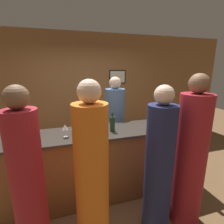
{
  "coord_description": "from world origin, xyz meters",
  "views": [
    {
      "loc": [
        -0.6,
        -2.37,
        1.98
      ],
      "look_at": [
        0.16,
        0.1,
        1.32
      ],
      "focal_mm": 28.0,
      "sensor_mm": 36.0,
      "label": 1
    }
  ],
  "objects": [
    {
      "name": "ground_plane",
      "position": [
        0.0,
        0.0,
        0.0
      ],
      "size": [
        14.0,
        14.0,
        0.0
      ],
      "primitive_type": "plane",
      "color": "brown"
    },
    {
      "name": "wine_glass_1",
      "position": [
        1.17,
        -0.19,
        1.19
      ],
      "size": [
        0.08,
        0.08,
        0.16
      ],
      "color": "silver",
      "rests_on": "bar_counter"
    },
    {
      "name": "wine_bottle_0",
      "position": [
        0.12,
        -0.05,
        1.19
      ],
      "size": [
        0.07,
        0.07,
        0.29
      ],
      "color": "#19381E",
      "rests_on": "bar_counter"
    },
    {
      "name": "wine_glass_0",
      "position": [
        1.31,
        -0.04,
        1.19
      ],
      "size": [
        0.08,
        0.08,
        0.16
      ],
      "color": "silver",
      "rests_on": "bar_counter"
    },
    {
      "name": "back_wall",
      "position": [
        0.0,
        2.0,
        1.4
      ],
      "size": [
        8.0,
        0.08,
        2.8
      ],
      "color": "olive",
      "rests_on": "ground_plane"
    },
    {
      "name": "guest_2",
      "position": [
        0.9,
        -0.8,
        0.89
      ],
      "size": [
        0.38,
        0.38,
        1.93
      ],
      "color": "maroon",
      "rests_on": "ground_plane"
    },
    {
      "name": "ice_bucket",
      "position": [
        1.43,
        0.12,
        1.18
      ],
      "size": [
        0.15,
        0.15,
        0.22
      ],
      "color": "silver",
      "rests_on": "bar_counter"
    },
    {
      "name": "guest_1",
      "position": [
        -0.93,
        -0.78,
        0.87
      ],
      "size": [
        0.3,
        0.3,
        1.85
      ],
      "color": "maroon",
      "rests_on": "ground_plane"
    },
    {
      "name": "wine_glass_6",
      "position": [
        -0.9,
        -0.03,
        1.2
      ],
      "size": [
        0.06,
        0.06,
        0.16
      ],
      "color": "silver",
      "rests_on": "bar_counter"
    },
    {
      "name": "bartender",
      "position": [
        0.41,
        0.7,
        0.84
      ],
      "size": [
        0.37,
        0.37,
        1.82
      ],
      "rotation": [
        0.0,
        0.0,
        3.14
      ],
      "color": "#4C6B93",
      "rests_on": "ground_plane"
    },
    {
      "name": "guest_3",
      "position": [
        0.46,
        -0.8,
        0.85
      ],
      "size": [
        0.33,
        0.33,
        1.81
      ],
      "color": "#1E234C",
      "rests_on": "ground_plane"
    },
    {
      "name": "guest_0",
      "position": [
        -0.34,
        -0.82,
        0.88
      ],
      "size": [
        0.35,
        0.35,
        1.89
      ],
      "color": "orange",
      "rests_on": "ground_plane"
    },
    {
      "name": "wine_glass_5",
      "position": [
        -1.12,
        -0.14,
        1.21
      ],
      "size": [
        0.08,
        0.08,
        0.17
      ],
      "color": "silver",
      "rests_on": "bar_counter"
    },
    {
      "name": "bar_counter",
      "position": [
        0.0,
        0.0,
        0.54
      ],
      "size": [
        3.19,
        0.67,
        1.07
      ],
      "color": "brown",
      "rests_on": "ground_plane"
    },
    {
      "name": "wine_glass_4",
      "position": [
        -0.55,
        -0.08,
        1.21
      ],
      "size": [
        0.08,
        0.08,
        0.18
      ],
      "color": "silver",
      "rests_on": "bar_counter"
    },
    {
      "name": "wine_glass_2",
      "position": [
        -0.43,
        -0.03,
        1.18
      ],
      "size": [
        0.08,
        0.08,
        0.15
      ],
      "color": "silver",
      "rests_on": "bar_counter"
    },
    {
      "name": "wine_bottle_1",
      "position": [
        1.4,
        -0.27,
        1.2
      ],
      "size": [
        0.07,
        0.07,
        0.31
      ],
      "color": "black",
      "rests_on": "bar_counter"
    },
    {
      "name": "wine_bottle_2",
      "position": [
        -0.14,
        0.1,
        1.18
      ],
      "size": [
        0.08,
        0.08,
        0.28
      ],
      "color": "black",
      "rests_on": "bar_counter"
    },
    {
      "name": "wine_glass_3",
      "position": [
        0.96,
        0.01,
        1.2
      ],
      "size": [
        0.08,
        0.08,
        0.16
      ],
      "color": "silver",
      "rests_on": "bar_counter"
    }
  ]
}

